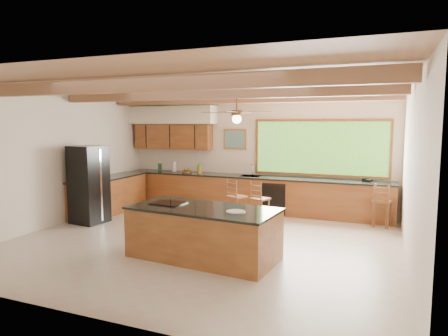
% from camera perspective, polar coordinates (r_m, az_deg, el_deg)
% --- Properties ---
extents(ground, '(7.20, 7.20, 0.00)m').
position_cam_1_polar(ground, '(7.86, -2.99, -10.44)').
color(ground, '#BBB29B').
rests_on(ground, ground).
extents(room_shell, '(7.27, 6.54, 3.02)m').
position_cam_1_polar(room_shell, '(8.19, -2.23, 5.96)').
color(room_shell, beige).
rests_on(room_shell, ground).
extents(counter_run, '(7.12, 3.10, 1.25)m').
position_cam_1_polar(counter_run, '(10.32, -1.22, -3.69)').
color(counter_run, brown).
rests_on(counter_run, ground).
extents(island, '(2.59, 1.39, 0.89)m').
position_cam_1_polar(island, '(6.85, -2.97, -9.20)').
color(island, brown).
rests_on(island, ground).
extents(refrigerator, '(0.76, 0.74, 1.77)m').
position_cam_1_polar(refrigerator, '(9.62, -18.75, -2.25)').
color(refrigerator, black).
rests_on(refrigerator, ground).
extents(bar_stool_a, '(0.48, 0.48, 1.02)m').
position_cam_1_polar(bar_stool_a, '(9.07, 1.69, -4.23)').
color(bar_stool_a, brown).
rests_on(bar_stool_a, ground).
extents(bar_stool_b, '(0.45, 0.45, 1.00)m').
position_cam_1_polar(bar_stool_b, '(8.90, 5.07, -4.54)').
color(bar_stool_b, brown).
rests_on(bar_stool_b, ground).
extents(bar_stool_c, '(0.42, 0.42, 0.98)m').
position_cam_1_polar(bar_stool_c, '(9.37, 21.82, -4.49)').
color(bar_stool_c, brown).
rests_on(bar_stool_c, ground).
extents(bar_stool_d, '(0.34, 0.34, 0.94)m').
position_cam_1_polar(bar_stool_d, '(9.38, 21.43, -4.60)').
color(bar_stool_d, brown).
rests_on(bar_stool_d, ground).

